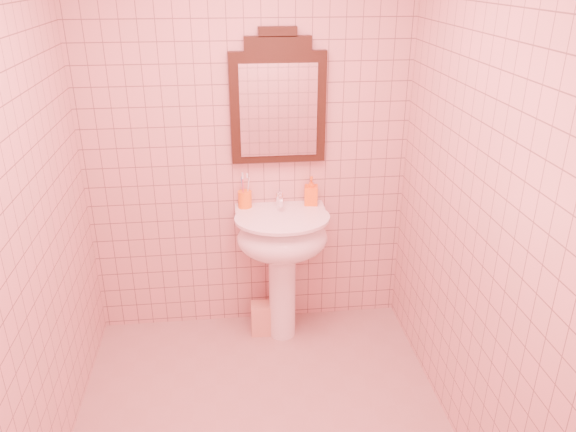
{
  "coord_description": "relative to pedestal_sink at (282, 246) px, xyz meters",
  "views": [
    {
      "loc": [
        -0.12,
        -2.21,
        2.24
      ],
      "look_at": [
        0.19,
        0.55,
        1.0
      ],
      "focal_mm": 35.0,
      "sensor_mm": 36.0,
      "label": 1
    }
  ],
  "objects": [
    {
      "name": "faucet",
      "position": [
        0.0,
        0.14,
        0.26
      ],
      "size": [
        0.04,
        0.16,
        0.11
      ],
      "color": "white",
      "rests_on": "pedestal_sink"
    },
    {
      "name": "pedestal_sink",
      "position": [
        0.0,
        0.0,
        0.0
      ],
      "size": [
        0.58,
        0.58,
        0.86
      ],
      "color": "white",
      "rests_on": "floor"
    },
    {
      "name": "towel",
      "position": [
        -0.12,
        0.04,
        -0.55
      ],
      "size": [
        0.18,
        0.12,
        0.22
      ],
      "primitive_type": "cube",
      "rotation": [
        0.0,
        0.0,
        -0.03
      ],
      "color": "#E1A484",
      "rests_on": "floor"
    },
    {
      "name": "mirror",
      "position": [
        0.0,
        0.2,
        0.85
      ],
      "size": [
        0.57,
        0.06,
        0.79
      ],
      "color": "black",
      "rests_on": "back_wall"
    },
    {
      "name": "back_wall",
      "position": [
        -0.19,
        0.23,
        0.59
      ],
      "size": [
        2.0,
        0.02,
        2.5
      ],
      "primitive_type": "cube",
      "color": "#CF9B90",
      "rests_on": "floor"
    },
    {
      "name": "soap_dispenser",
      "position": [
        0.2,
        0.16,
        0.29
      ],
      "size": [
        0.09,
        0.1,
        0.18
      ],
      "primitive_type": "imported",
      "rotation": [
        0.0,
        0.0,
        -0.16
      ],
      "color": "orange",
      "rests_on": "pedestal_sink"
    },
    {
      "name": "toothbrush_cup",
      "position": [
        -0.22,
        0.16,
        0.26
      ],
      "size": [
        0.09,
        0.09,
        0.2
      ],
      "rotation": [
        0.0,
        0.0,
        -0.04
      ],
      "color": "orange",
      "rests_on": "pedestal_sink"
    }
  ]
}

